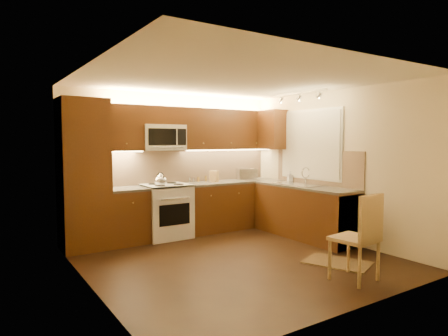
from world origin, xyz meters
TOP-DOWN VIEW (x-y plane):
  - floor at (0.00, 0.00)m, footprint 4.00×4.00m
  - ceiling at (0.00, 0.00)m, footprint 4.00×4.00m
  - wall_back at (0.00, 2.00)m, footprint 4.00×0.01m
  - wall_front at (0.00, -2.00)m, footprint 4.00×0.01m
  - wall_left at (-2.00, 0.00)m, footprint 0.01×4.00m
  - wall_right at (2.00, 0.00)m, footprint 0.01×4.00m
  - pantry at (-1.65, 1.70)m, footprint 0.70×0.60m
  - base_cab_back_left at (-0.99, 1.70)m, footprint 0.62×0.60m
  - counter_back_left at (-0.99, 1.70)m, footprint 0.62×0.60m
  - base_cab_back_right at (1.04, 1.70)m, footprint 1.92×0.60m
  - counter_back_right at (1.04, 1.70)m, footprint 1.92×0.60m
  - base_cab_right at (1.70, 0.40)m, footprint 0.60×2.00m
  - counter_right at (1.70, 0.40)m, footprint 0.60×2.00m
  - dishwasher at (1.70, -0.30)m, footprint 0.58×0.60m
  - backsplash_back at (0.35, 1.99)m, footprint 3.30×0.02m
  - backsplash_right at (1.99, 0.40)m, footprint 0.02×2.00m
  - upper_cab_back_left at (-0.99, 1.82)m, footprint 0.62×0.35m
  - upper_cab_back_right at (1.04, 1.82)m, footprint 1.92×0.35m
  - upper_cab_bridge at (-0.30, 1.82)m, footprint 0.76×0.35m
  - upper_cab_right_corner at (1.82, 1.40)m, footprint 0.35×0.50m
  - stove at (-0.30, 1.68)m, footprint 0.76×0.65m
  - microwave at (-0.30, 1.81)m, footprint 0.76×0.38m
  - window_frame at (1.99, 0.55)m, footprint 0.03×1.44m
  - window_blinds at (1.97, 0.55)m, footprint 0.02×1.36m
  - sink at (1.70, 0.55)m, footprint 0.52×0.86m
  - faucet at (1.88, 0.55)m, footprint 0.20×0.04m
  - track_light_bar at (1.55, 0.40)m, footprint 0.04×1.20m
  - kettle at (-0.48, 1.50)m, footprint 0.26×0.26m
  - toaster_oven at (1.44, 1.72)m, footprint 0.44×0.38m
  - knife_block at (0.71, 1.73)m, footprint 0.15×0.18m
  - spice_jar_a at (0.27, 1.89)m, footprint 0.05×0.05m
  - spice_jar_b at (0.47, 1.91)m, footprint 0.05×0.05m
  - spice_jar_c at (0.33, 1.85)m, footprint 0.05×0.05m
  - spice_jar_d at (0.62, 1.89)m, footprint 0.05×0.05m
  - soap_bottle at (1.93, 1.01)m, footprint 0.11×0.11m
  - rug at (1.05, -0.90)m, footprint 0.84×0.99m
  - dining_chair at (0.70, -1.44)m, footprint 0.51×0.51m

SIDE VIEW (x-z plane):
  - floor at x=0.00m, z-range -0.01..0.01m
  - rug at x=1.05m, z-range 0.00..0.01m
  - base_cab_back_left at x=-0.99m, z-range 0.00..0.86m
  - base_cab_back_right at x=1.04m, z-range 0.00..0.86m
  - base_cab_right at x=1.70m, z-range 0.00..0.86m
  - dishwasher at x=1.70m, z-range 0.01..0.85m
  - stove at x=-0.30m, z-range 0.00..0.92m
  - dining_chair at x=0.70m, z-range 0.00..1.05m
  - counter_back_left at x=-0.99m, z-range 0.86..0.90m
  - counter_back_right at x=1.04m, z-range 0.86..0.90m
  - counter_right at x=1.70m, z-range 0.86..0.90m
  - spice_jar_c at x=0.33m, z-range 0.90..0.98m
  - spice_jar_b at x=0.47m, z-range 0.90..0.99m
  - spice_jar_a at x=0.27m, z-range 0.90..1.00m
  - spice_jar_d at x=0.62m, z-range 0.90..1.00m
  - sink at x=1.70m, z-range 0.90..1.05m
  - soap_bottle at x=1.93m, z-range 0.90..1.09m
  - knife_block at x=0.71m, z-range 0.90..1.11m
  - toaster_oven at x=1.44m, z-range 0.90..1.12m
  - kettle at x=-0.48m, z-range 0.92..1.16m
  - faucet at x=1.88m, z-range 0.90..1.20m
  - pantry at x=-1.65m, z-range 0.00..2.30m
  - backsplash_back at x=0.35m, z-range 0.90..1.50m
  - backsplash_right at x=1.99m, z-range 0.90..1.50m
  - wall_back at x=0.00m, z-range 0.00..2.50m
  - wall_front at x=0.00m, z-range 0.00..2.50m
  - wall_left at x=-2.00m, z-range 0.00..2.50m
  - wall_right at x=2.00m, z-range 0.00..2.50m
  - window_frame at x=1.99m, z-range 0.98..2.22m
  - window_blinds at x=1.97m, z-range 1.02..2.18m
  - microwave at x=-0.30m, z-range 1.50..1.94m
  - upper_cab_back_left at x=-0.99m, z-range 1.50..2.25m
  - upper_cab_back_right at x=1.04m, z-range 1.50..2.25m
  - upper_cab_right_corner at x=1.82m, z-range 1.50..2.25m
  - upper_cab_bridge at x=-0.30m, z-range 1.94..2.25m
  - track_light_bar at x=1.55m, z-range 2.44..2.48m
  - ceiling at x=0.00m, z-range 2.50..2.50m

